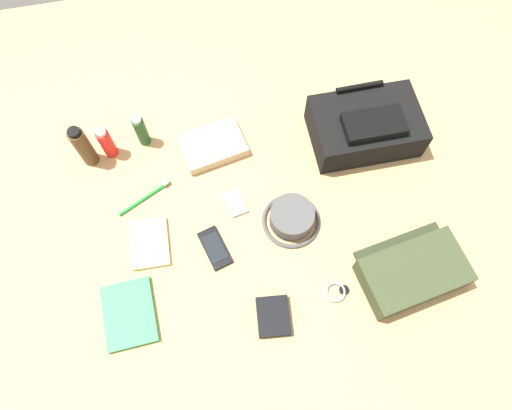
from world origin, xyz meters
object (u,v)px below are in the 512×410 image
object	(u,v)px
cell_phone	(215,248)
wallet	(273,316)
cologne_bottle	(83,146)
media_player	(236,203)
bucket_hat	(292,218)
sunscreen_spray	(107,143)
toothbrush	(148,196)
notepad	(150,243)
backpack	(365,126)
shampoo_bottle	(141,131)
wristwatch	(336,291)
toiletry_pouch	(412,271)
folded_towel	(213,145)
paperback_novel	(129,314)

from	to	relation	value
cell_phone	wallet	xyz separation A→B (m)	(0.12, -0.23, 0.01)
cologne_bottle	media_player	xyz separation A→B (m)	(0.43, -0.25, -0.08)
bucket_hat	sunscreen_spray	world-z (taller)	sunscreen_spray
toothbrush	notepad	distance (m)	0.16
backpack	media_player	bearing A→B (deg)	-161.50
cologne_bottle	shampoo_bottle	world-z (taller)	cologne_bottle
backpack	shampoo_bottle	distance (m)	0.72
backpack	wristwatch	bearing A→B (deg)	-114.98
backpack	shampoo_bottle	world-z (taller)	backpack
sunscreen_spray	wristwatch	bearing A→B (deg)	-45.24
toiletry_pouch	media_player	bearing A→B (deg)	143.97
toothbrush	folded_towel	distance (m)	0.26
shampoo_bottle	paperback_novel	size ratio (longest dim) A/B	0.70
cologne_bottle	shampoo_bottle	bearing A→B (deg)	10.63
bucket_hat	sunscreen_spray	distance (m)	0.63
shampoo_bottle	wristwatch	size ratio (longest dim) A/B	1.87
paperback_novel	folded_towel	xyz separation A→B (m)	(0.32, 0.48, 0.01)
notepad	toiletry_pouch	bearing A→B (deg)	-16.41
media_player	toothbrush	bearing A→B (deg)	163.28
bucket_hat	wallet	size ratio (longest dim) A/B	1.62
toothbrush	wristwatch	bearing A→B (deg)	-39.80
toiletry_pouch	wallet	bearing A→B (deg)	-174.93
backpack	wallet	distance (m)	0.67
toothbrush	wallet	world-z (taller)	wallet
backpack	cologne_bottle	xyz separation A→B (m)	(-0.88, 0.10, 0.02)
backpack	folded_towel	world-z (taller)	backpack
wallet	folded_towel	bearing A→B (deg)	103.71
sunscreen_spray	cell_phone	world-z (taller)	sunscreen_spray
cell_phone	media_player	bearing A→B (deg)	55.64
cologne_bottle	media_player	distance (m)	0.50
wristwatch	folded_towel	distance (m)	0.60
bucket_hat	wallet	distance (m)	0.30
toiletry_pouch	toothbrush	xyz separation A→B (m)	(-0.71, 0.41, -0.03)
folded_towel	sunscreen_spray	bearing A→B (deg)	170.78
media_player	toiletry_pouch	bearing A→B (deg)	-36.03
toiletry_pouch	notepad	world-z (taller)	toiletry_pouch
bucket_hat	folded_towel	bearing A→B (deg)	121.89
shampoo_bottle	cell_phone	size ratio (longest dim) A/B	0.95
sunscreen_spray	wristwatch	xyz separation A→B (m)	(0.59, -0.59, -0.06)
shampoo_bottle	cell_phone	world-z (taller)	shampoo_bottle
backpack	paperback_novel	xyz separation A→B (m)	(-0.81, -0.42, -0.05)
sunscreen_spray	notepad	xyz separation A→B (m)	(0.08, -0.34, -0.05)
sunscreen_spray	paperback_novel	distance (m)	0.54
toiletry_pouch	bucket_hat	bearing A→B (deg)	141.68
cologne_bottle	paperback_novel	distance (m)	0.53
cell_phone	wristwatch	distance (m)	0.38
folded_towel	bucket_hat	bearing A→B (deg)	-58.11
backpack	cologne_bottle	world-z (taller)	cologne_bottle
toiletry_pouch	shampoo_bottle	bearing A→B (deg)	138.87
backpack	bucket_hat	world-z (taller)	backpack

